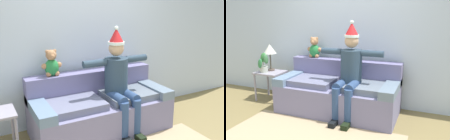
# 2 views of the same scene
# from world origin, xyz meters

# --- Properties ---
(back_wall) EXTENTS (7.00, 0.10, 2.70)m
(back_wall) POSITION_xyz_m (0.00, 1.55, 1.35)
(back_wall) COLOR silver
(back_wall) RESTS_ON ground_plane
(couch) EXTENTS (1.99, 0.91, 0.85)m
(couch) POSITION_xyz_m (0.00, 1.01, 0.34)
(couch) COLOR slate
(couch) RESTS_ON ground_plane
(person_seated) EXTENTS (1.02, 0.77, 1.55)m
(person_seated) POSITION_xyz_m (0.24, 0.85, 0.79)
(person_seated) COLOR #2D4153
(person_seated) RESTS_ON ground_plane
(teddy_bear) EXTENTS (0.29, 0.17, 0.38)m
(teddy_bear) POSITION_xyz_m (-0.60, 1.30, 1.02)
(teddy_bear) COLOR #28813F
(teddy_bear) RESTS_ON couch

